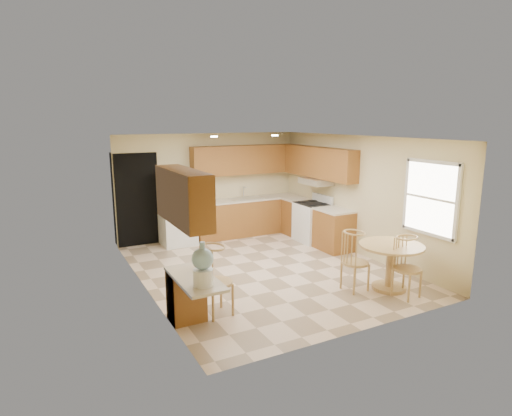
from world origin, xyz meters
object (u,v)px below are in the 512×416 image
chair_table_a (360,257)px  dining_table (391,260)px  chair_table_b (412,263)px  chair_desk (219,275)px  stove (312,222)px  water_crock (203,266)px  refrigerator (177,208)px

chair_table_a → dining_table: bearing=71.4°
chair_table_a → chair_table_b: size_ratio=1.02×
dining_table → chair_table_a: bearing=164.2°
chair_table_a → chair_table_b: chair_table_a is taller
chair_table_b → chair_desk: 3.06m
chair_desk → stove: bearing=119.3°
chair_desk → water_crock: size_ratio=1.84×
stove → chair_desk: size_ratio=1.04×
dining_table → chair_table_a: chair_table_a is taller
refrigerator → chair_table_a: refrigerator is taller
chair_desk → refrigerator: bearing=163.1°
chair_table_a → chair_desk: (-2.41, 0.21, 0.03)m
chair_table_a → chair_desk: size_ratio=0.96×
stove → water_crock: water_crock is taller
refrigerator → chair_table_a: size_ratio=1.68×
refrigerator → chair_table_a: bearing=-66.1°
water_crock → refrigerator: bearing=76.7°
dining_table → stove: bearing=80.1°
stove → water_crock: 5.10m
chair_table_a → refrigerator: bearing=-158.9°
refrigerator → stove: size_ratio=1.55×
water_crock → stove: bearing=39.2°
stove → chair_table_b: (-0.52, -3.47, 0.13)m
chair_table_b → chair_desk: bearing=-24.8°
refrigerator → chair_desk: bearing=-98.8°
water_crock → chair_table_b: bearing=-4.5°
stove → chair_desk: bearing=-142.6°
refrigerator → dining_table: 4.85m
water_crock → chair_table_a: bearing=6.9°
stove → chair_table_b: size_ratio=1.10×
refrigerator → chair_desk: refrigerator is taller
chair_table_b → water_crock: 3.44m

